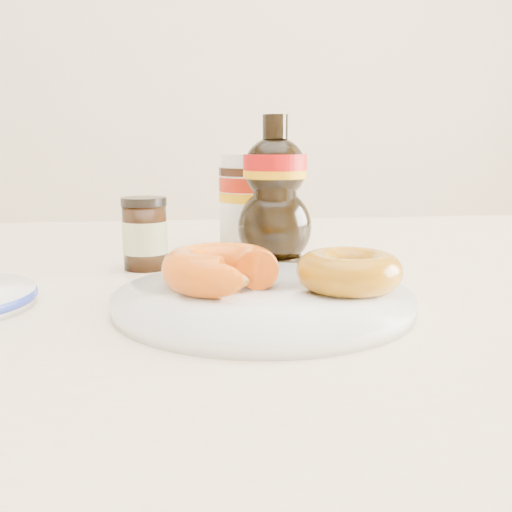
{
  "coord_description": "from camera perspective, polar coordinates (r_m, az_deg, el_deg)",
  "views": [
    {
      "loc": [
        -0.03,
        -0.52,
        0.89
      ],
      "look_at": [
        0.03,
        0.0,
        0.79
      ],
      "focal_mm": 40.0,
      "sensor_mm": 36.0,
      "label": 1
    }
  ],
  "objects": [
    {
      "name": "syrup_bottle",
      "position": [
        0.68,
        1.89,
        6.65
      ],
      "size": [
        0.1,
        0.09,
        0.17
      ],
      "primitive_type": null,
      "rotation": [
        0.0,
        0.0,
        0.21
      ],
      "color": "black",
      "rests_on": "dining_table"
    },
    {
      "name": "plate",
      "position": [
        0.5,
        0.7,
        -4.28
      ],
      "size": [
        0.26,
        0.26,
        0.01
      ],
      "color": "white",
      "rests_on": "dining_table"
    },
    {
      "name": "dark_jar",
      "position": [
        0.65,
        -11.04,
        2.16
      ],
      "size": [
        0.05,
        0.05,
        0.08
      ],
      "rotation": [
        0.0,
        0.0,
        -0.1
      ],
      "color": "black",
      "rests_on": "dining_table"
    },
    {
      "name": "donut_bitten",
      "position": [
        0.5,
        -3.58,
        -1.27
      ],
      "size": [
        0.13,
        0.13,
        0.04
      ],
      "primitive_type": "torus",
      "rotation": [
        0.0,
        0.0,
        -0.24
      ],
      "color": "orange",
      "rests_on": "plate"
    },
    {
      "name": "donut_whole",
      "position": [
        0.51,
        9.29,
        -1.49
      ],
      "size": [
        0.09,
        0.09,
        0.03
      ],
      "primitive_type": "torus",
      "rotation": [
        0.0,
        0.0,
        -0.01
      ],
      "color": "#975D09",
      "rests_on": "plate"
    },
    {
      "name": "nutella_jar",
      "position": [
        0.78,
        -0.41,
        5.89
      ],
      "size": [
        0.09,
        0.09,
        0.13
      ],
      "rotation": [
        0.0,
        0.0,
        -0.35
      ],
      "color": "white",
      "rests_on": "dining_table"
    },
    {
      "name": "dining_table",
      "position": [
        0.66,
        -3.98,
        -8.51
      ],
      "size": [
        1.4,
        0.9,
        0.75
      ],
      "color": "beige",
      "rests_on": "ground"
    }
  ]
}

